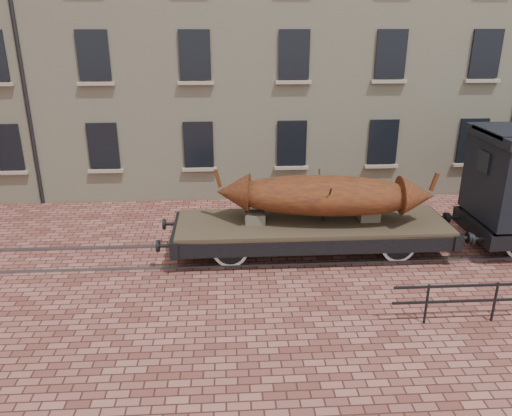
{
  "coord_description": "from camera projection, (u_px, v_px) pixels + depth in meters",
  "views": [
    {
      "loc": [
        -1.48,
        -13.37,
        6.56
      ],
      "look_at": [
        -0.63,
        0.5,
        1.3
      ],
      "focal_mm": 35.0,
      "sensor_mm": 36.0,
      "label": 1
    }
  ],
  "objects": [
    {
      "name": "flatcar_wagon",
      "position": [
        312.0,
        228.0,
        14.65
      ],
      "size": [
        8.87,
        2.41,
        1.34
      ],
      "color": "#413425",
      "rests_on": "ground"
    },
    {
      "name": "warehouse_cream",
      "position": [
        325.0,
        9.0,
        21.9
      ],
      "size": [
        40.0,
        10.19,
        14.0
      ],
      "color": "beige",
      "rests_on": "ground"
    },
    {
      "name": "rail_track",
      "position": [
        278.0,
        253.0,
        14.88
      ],
      "size": [
        30.0,
        1.52,
        0.06
      ],
      "color": "#59595E",
      "rests_on": "ground"
    },
    {
      "name": "ground",
      "position": [
        278.0,
        254.0,
        14.89
      ],
      "size": [
        90.0,
        90.0,
        0.0
      ],
      "primitive_type": "plane",
      "color": "brown"
    },
    {
      "name": "iron_boat",
      "position": [
        324.0,
        195.0,
        14.31
      ],
      "size": [
        6.31,
        2.35,
        1.53
      ],
      "color": "maroon",
      "rests_on": "flatcar_wagon"
    }
  ]
}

